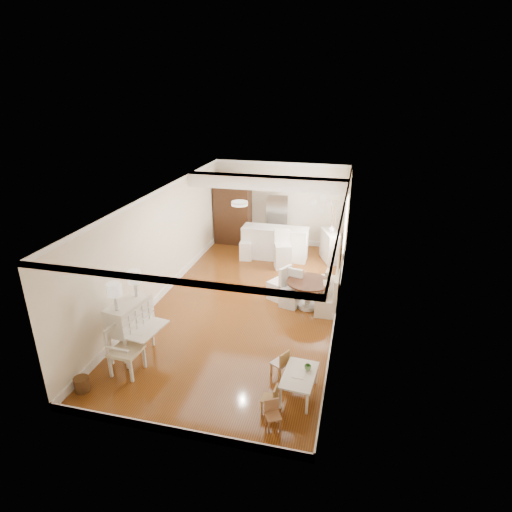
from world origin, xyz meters
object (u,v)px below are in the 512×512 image
at_px(bar_stool_right, 283,249).
at_px(sideboard, 331,246).
at_px(kids_chair_b, 280,363).
at_px(dining_table, 308,294).
at_px(pantry_cabinet, 233,210).
at_px(secretary_bureau, 131,329).
at_px(wicker_basket, 82,384).
at_px(bar_stool_left, 246,245).
at_px(slip_chair_far, 279,282).
at_px(fridge, 288,222).
at_px(breakfast_counter, 275,243).
at_px(slip_chair_near, 291,289).
at_px(kids_chair_c, 273,416).
at_px(kids_table, 299,385).
at_px(gustavian_armchair, 126,350).
at_px(kids_chair_a, 269,398).

height_order(bar_stool_right, sideboard, bar_stool_right).
height_order(kids_chair_b, dining_table, dining_table).
bearing_deg(pantry_cabinet, secretary_bureau, -90.84).
distance_m(wicker_basket, bar_stool_left, 6.83).
xyz_separation_m(slip_chair_far, fridge, (-0.44, 3.69, 0.42)).
bearing_deg(bar_stool_left, slip_chair_far, -62.90).
relative_size(wicker_basket, bar_stool_left, 0.29).
relative_size(kids_chair_b, dining_table, 0.55).
bearing_deg(secretary_bureau, breakfast_counter, 80.77).
bearing_deg(slip_chair_near, fridge, 115.37).
bearing_deg(slip_chair_far, slip_chair_near, 78.46).
bearing_deg(sideboard, kids_chair_c, -114.10).
relative_size(breakfast_counter, bar_stool_right, 1.74).
bearing_deg(fridge, secretary_bureau, -106.38).
height_order(kids_table, sideboard, sideboard).
xyz_separation_m(kids_table, dining_table, (-0.27, 3.24, 0.13)).
distance_m(wicker_basket, kids_chair_b, 3.64).
height_order(wicker_basket, bar_stool_right, bar_stool_right).
height_order(kids_table, slip_chair_far, slip_chair_far).
xyz_separation_m(secretary_bureau, slip_chair_far, (2.44, 3.12, -0.13)).
distance_m(gustavian_armchair, fridge, 7.58).
xyz_separation_m(kids_chair_a, kids_chair_c, (0.14, -0.36, -0.02)).
bearing_deg(kids_chair_a, breakfast_counter, -166.24).
bearing_deg(dining_table, kids_chair_b, -93.46).
height_order(gustavian_armchair, kids_chair_c, gustavian_armchair).
xyz_separation_m(gustavian_armchair, kids_chair_b, (2.86, 0.60, -0.22)).
height_order(breakfast_counter, fridge, fridge).
bearing_deg(kids_chair_a, secretary_bureau, -103.75).
relative_size(wicker_basket, breakfast_counter, 0.13).
distance_m(breakfast_counter, pantry_cabinet, 2.11).
height_order(kids_chair_b, breakfast_counter, breakfast_counter).
bearing_deg(gustavian_armchair, slip_chair_far, -27.48).
relative_size(kids_table, kids_chair_c, 1.84).
xyz_separation_m(kids_chair_b, slip_chair_far, (-0.61, 3.07, 0.19)).
bearing_deg(slip_chair_far, bar_stool_left, -118.77).
bearing_deg(gustavian_armchair, breakfast_counter, -10.30).
relative_size(gustavian_armchair, bar_stool_right, 0.86).
height_order(kids_table, pantry_cabinet, pantry_cabinet).
bearing_deg(sideboard, breakfast_counter, 166.91).
height_order(kids_chair_b, kids_chair_c, kids_chair_b).
distance_m(pantry_cabinet, sideboard, 3.59).
distance_m(kids_chair_a, slip_chair_far, 4.10).
distance_m(kids_chair_a, bar_stool_left, 6.73).
xyz_separation_m(gustavian_armchair, bar_stool_right, (1.98, 5.64, 0.08)).
distance_m(gustavian_armchair, kids_table, 3.31).
bearing_deg(wicker_basket, bar_stool_right, 68.26).
distance_m(dining_table, sideboard, 3.21).
bearing_deg(bar_stool_left, kids_chair_a, -77.21).
distance_m(wicker_basket, kids_table, 3.93).
height_order(kids_table, slip_chair_near, slip_chair_near).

